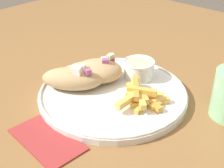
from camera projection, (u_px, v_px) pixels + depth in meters
table at (105, 114)px, 0.72m from camera, size 1.44×1.44×0.70m
napkin at (47, 139)px, 0.56m from camera, size 0.15×0.09×0.00m
plate at (112, 94)px, 0.67m from camera, size 0.32×0.32×0.02m
pita_sandwich_near at (73, 78)px, 0.67m from camera, size 0.15×0.13×0.06m
pita_sandwich_far at (99, 71)px, 0.70m from camera, size 0.14×0.13×0.06m
fries_pile at (142, 96)px, 0.63m from camera, size 0.11×0.11×0.03m
sauce_ramekin at (139, 68)px, 0.71m from camera, size 0.07×0.07×0.04m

